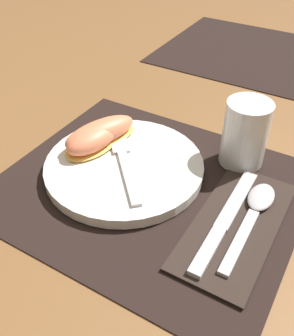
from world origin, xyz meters
name	(u,v)px	position (x,y,z in m)	size (l,w,h in m)	color
ground_plane	(150,188)	(0.00, 0.00, 0.00)	(3.00, 3.00, 0.00)	brown
placemat	(150,187)	(0.00, 0.00, 0.00)	(0.42, 0.36, 0.00)	black
placemat_far	(253,53)	(-0.03, 0.54, 0.00)	(0.42, 0.36, 0.00)	black
plate	(124,167)	(-0.05, 0.01, 0.01)	(0.24, 0.24, 0.02)	white
juice_glass	(244,137)	(0.09, 0.12, 0.05)	(0.07, 0.07, 0.10)	silver
napkin	(236,224)	(0.13, -0.01, 0.01)	(0.10, 0.22, 0.00)	#2D231E
knife	(225,221)	(0.12, -0.01, 0.01)	(0.02, 0.20, 0.01)	#BCBCC1
spoon	(256,208)	(0.15, 0.03, 0.01)	(0.03, 0.17, 0.01)	#BCBCC1
fork	(123,156)	(-0.06, 0.02, 0.02)	(0.14, 0.15, 0.00)	#BCBCC1
citrus_wedge_0	(100,134)	(-0.11, 0.04, 0.04)	(0.09, 0.14, 0.04)	#F7C656
citrus_wedge_1	(92,140)	(-0.11, 0.02, 0.03)	(0.07, 0.11, 0.04)	#F7C656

